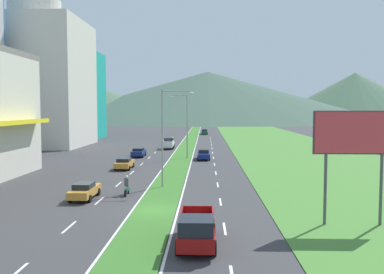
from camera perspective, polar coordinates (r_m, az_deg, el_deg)
name	(u,v)px	position (r m, az deg, el deg)	size (l,w,h in m)	color
ground_plane	(155,211)	(32.12, -5.14, -10.09)	(600.00, 600.00, 0.00)	#38383A
grass_median	(188,144)	(91.34, -0.53, -0.94)	(3.20, 240.00, 0.06)	#387028
grass_verge_right	(282,144)	(92.78, 12.29, -0.95)	(24.00, 240.00, 0.06)	#477F33
lane_dash_left_1	(15,274)	(22.11, -23.21, -16.96)	(0.16, 2.80, 0.01)	silver
lane_dash_left_2	(69,227)	(28.93, -16.57, -11.81)	(0.16, 2.80, 0.01)	silver
lane_dash_left_3	(99,201)	(36.13, -12.65, -8.58)	(0.16, 2.80, 0.01)	silver
lane_dash_left_4	(119,184)	(43.51, -10.08, -6.42)	(0.16, 2.80, 0.01)	silver
lane_dash_left_5	(132,173)	(50.99, -8.27, -4.88)	(0.16, 2.80, 0.01)	silver
lane_dash_left_6	(142,164)	(58.54, -6.94, -3.73)	(0.16, 2.80, 0.01)	silver
lane_dash_left_7	(149,158)	(66.13, -5.91, -2.84)	(0.16, 2.80, 0.01)	silver
lane_dash_left_8	(155,152)	(73.76, -5.09, -2.14)	(0.16, 2.80, 0.01)	silver
lane_dash_left_9	(160,148)	(81.40, -4.43, -1.56)	(0.16, 2.80, 0.01)	silver
lane_dash_left_10	(164,145)	(89.06, -3.89, -1.09)	(0.16, 2.80, 0.01)	silver
lane_dash_left_11	(167,142)	(96.73, -3.42, -0.69)	(0.16, 2.80, 0.01)	silver
lane_dash_left_12	(170,140)	(104.41, -3.03, -0.35)	(0.16, 2.80, 0.01)	silver
lane_dash_left_13	(173,137)	(112.10, -2.69, -0.05)	(0.16, 2.80, 0.01)	silver
lane_dash_right_2	(225,229)	(27.54, 4.51, -12.46)	(0.16, 2.80, 0.01)	silver
lane_dash_right_3	(220,202)	(35.02, 3.93, -8.89)	(0.16, 2.80, 0.01)	silver
lane_dash_right_4	(218,185)	(42.59, 3.56, -6.59)	(0.16, 2.80, 0.01)	silver
lane_dash_right_5	(216,173)	(50.22, 3.30, -4.98)	(0.16, 2.80, 0.01)	silver
lane_dash_right_6	(214,164)	(57.87, 3.12, -3.79)	(0.16, 2.80, 0.01)	silver
lane_dash_right_7	(213,158)	(65.54, 2.97, -2.89)	(0.16, 2.80, 0.01)	silver
lane_dash_right_8	(213,153)	(73.22, 2.86, -2.17)	(0.16, 2.80, 0.01)	silver
lane_dash_right_9	(212,148)	(80.91, 2.77, -1.59)	(0.16, 2.80, 0.01)	silver
lane_dash_right_10	(211,145)	(88.62, 2.69, -1.11)	(0.16, 2.80, 0.01)	silver
lane_dash_right_11	(211,142)	(96.32, 2.63, -0.71)	(0.16, 2.80, 0.01)	silver
lane_dash_right_12	(211,140)	(104.03, 2.57, -0.36)	(0.16, 2.80, 0.01)	silver
lane_dash_right_13	(210,137)	(111.74, 2.53, -0.07)	(0.16, 2.80, 0.01)	silver
edge_line_median_left	(180,144)	(91.43, -1.63, -0.95)	(0.16, 240.00, 0.01)	silver
edge_line_median_right	(196,144)	(91.28, 0.57, -0.96)	(0.16, 240.00, 0.01)	silver
domed_building	(36,73)	(92.49, -20.66, 8.29)	(19.94, 19.94, 37.91)	beige
midrise_colored	(73,96)	(112.95, -16.06, 5.50)	(14.06, 14.06, 22.35)	teal
hill_far_left	(96,104)	(279.74, -13.14, 4.47)	(141.78, 141.78, 21.94)	#47664C
hill_far_center	(208,96)	(294.13, 2.18, 5.70)	(236.27, 236.27, 33.78)	#3D5647
hill_far_right	(355,96)	(346.34, 21.48, 5.31)	(130.37, 130.37, 35.58)	#47664C
street_lamp_near	(166,131)	(40.67, -3.66, 0.78)	(3.15, 0.28, 9.64)	#99999E
street_lamp_mid	(185,122)	(64.52, -0.92, 2.06)	(2.72, 0.46, 9.96)	#99999E
billboard_roadside	(355,138)	(29.14, 21.50, -0.18)	(5.42, 0.28, 7.64)	#4C4C51
car_0	(124,163)	(54.22, -9.31, -3.58)	(2.00, 4.70, 1.42)	#C6842D
car_1	(205,132)	(124.88, 1.74, 0.71)	(1.90, 4.60, 1.54)	#0C5128
car_2	(84,190)	(37.17, -14.59, -7.12)	(1.88, 4.65, 1.41)	#C6842D
car_3	(204,154)	(63.49, 1.61, -2.40)	(1.96, 4.79, 1.53)	navy
car_4	(139,152)	(67.52, -7.37, -2.08)	(1.99, 4.65, 1.43)	navy
pickup_truck_0	(197,230)	(23.76, 0.62, -12.67)	(2.18, 5.40, 2.00)	maroon
pickup_truck_1	(168,144)	(80.75, -3.26, -0.91)	(2.18, 5.40, 2.00)	silver
motorcycle_rider	(127,187)	(37.88, -8.97, -6.81)	(0.36, 2.00, 1.80)	black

